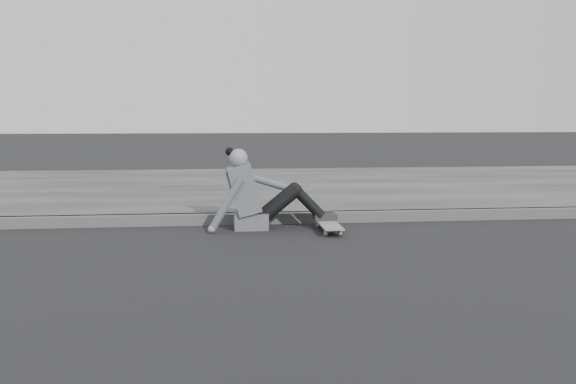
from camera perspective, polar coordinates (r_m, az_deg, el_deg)
ground at (r=5.04m, az=15.01°, el=-7.31°), size 80.00×80.00×0.00m
curb at (r=7.44m, az=7.78°, el=-2.14°), size 24.00×0.16×0.12m
sidewalk at (r=10.37m, az=3.70°, el=0.44°), size 24.00×6.00×0.12m
skateboard at (r=6.75m, az=3.60°, el=-2.91°), size 0.20×0.78×0.09m
seated_woman at (r=6.87m, az=-2.78°, el=-0.30°), size 1.38×0.46×0.88m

